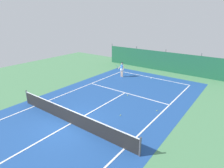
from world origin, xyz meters
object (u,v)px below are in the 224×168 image
object	(u,v)px
tennis_net	(70,117)
tennis_ball_midcourt	(120,115)
tennis_player	(122,69)
tennis_ball_near_player	(127,95)
tennis_ball_by_sideline	(157,111)
parked_car	(160,60)

from	to	relation	value
tennis_net	tennis_ball_midcourt	xyz separation A→B (m)	(1.97, 2.75, -0.48)
tennis_net	tennis_player	size ratio (longest dim) A/B	6.17
tennis_player	tennis_ball_near_player	size ratio (longest dim) A/B	24.85
tennis_player	tennis_ball_by_sideline	size ratio (longest dim) A/B	24.85
tennis_player	tennis_ball_near_player	world-z (taller)	tennis_player
tennis_net	parked_car	distance (m)	17.51
tennis_net	tennis_ball_midcourt	size ratio (longest dim) A/B	153.33
tennis_ball_near_player	tennis_ball_midcourt	size ratio (longest dim) A/B	1.00
tennis_ball_midcourt	tennis_ball_near_player	bearing A→B (deg)	114.26
tennis_net	tennis_ball_by_sideline	world-z (taller)	tennis_net
tennis_player	parked_car	distance (m)	7.44
tennis_player	tennis_ball_midcourt	world-z (taller)	tennis_player
tennis_net	tennis_ball_near_player	xyz separation A→B (m)	(0.50, 6.01, -0.48)
tennis_player	tennis_ball_by_sideline	xyz separation A→B (m)	(6.61, -5.23, -0.93)
tennis_player	parked_car	world-z (taller)	parked_car
tennis_ball_midcourt	parked_car	distance (m)	15.11
tennis_net	tennis_player	distance (m)	10.54
tennis_ball_near_player	parked_car	xyz separation A→B (m)	(-1.99, 11.43, 0.81)
tennis_ball_midcourt	tennis_ball_by_sideline	xyz separation A→B (m)	(1.76, 2.15, 0.00)
tennis_net	tennis_ball_by_sideline	bearing A→B (deg)	52.74
tennis_player	tennis_ball_midcourt	size ratio (longest dim) A/B	24.85
tennis_player	tennis_ball_by_sideline	distance (m)	8.48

